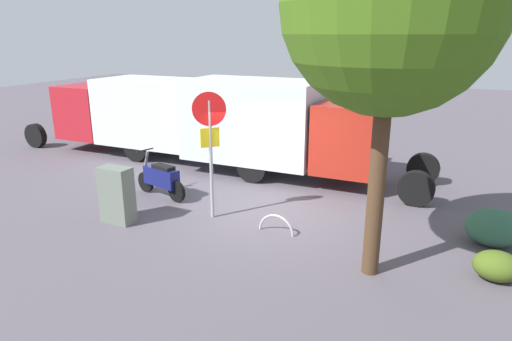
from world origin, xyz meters
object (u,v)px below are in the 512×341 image
Objects in this scene: box_truck_far at (137,111)px; utility_cabinet at (117,195)px; box_truck_near at (283,124)px; stop_sign at (210,136)px; street_tree at (392,5)px; bike_rack_hoop at (276,233)px; motorcycle at (161,178)px.

utility_cabinet is (-3.45, 5.34, -0.87)m from box_truck_far.
stop_sign reaches higher than box_truck_near.
street_tree is at bearing -53.10° from box_truck_near.
stop_sign is at bearing -7.08° from bike_rack_hoop.
street_tree is 4.85× the size of utility_cabinet.
stop_sign is (-5.30, 4.25, 0.44)m from box_truck_far.
street_tree reaches higher than bike_rack_hoop.
bike_rack_hoop is at bearing -70.49° from box_truck_near.
motorcycle reaches higher than bike_rack_hoop.
stop_sign reaches higher than bike_rack_hoop.
box_truck_far reaches higher than motorcycle.
box_truck_far is 11.03m from street_tree.
box_truck_near is at bearing 175.82° from box_truck_far.
stop_sign is 3.47× the size of bike_rack_hoop.
bike_rack_hoop is at bearing -22.27° from street_tree.
box_truck_near is at bearing -114.86° from utility_cabinet.
bike_rack_hoop is at bearing 172.92° from stop_sign.
stop_sign is 4.79m from street_tree.
motorcycle is (2.28, 3.03, -1.06)m from box_truck_near.
street_tree is at bearing 150.76° from box_truck_far.
box_truck_near is 5.39m from utility_cabinet.
box_truck_far is at bearing -30.56° from motorcycle.
bike_rack_hoop is (-3.54, -0.88, -0.65)m from utility_cabinet.
street_tree is at bearing 178.34° from motorcycle.
motorcycle is at bearing -14.22° from bike_rack_hoop.
bike_rack_hoop is (2.17, -0.89, -4.58)m from street_tree.
bike_rack_hoop is at bearing -166.04° from utility_cabinet.
box_truck_far is at bearing -30.27° from street_tree.
box_truck_near is at bearing -111.36° from motorcycle.
box_truck_near is 6.66m from street_tree.
box_truck_far is 2.64× the size of stop_sign.
box_truck_far is at bearing 175.93° from box_truck_near.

